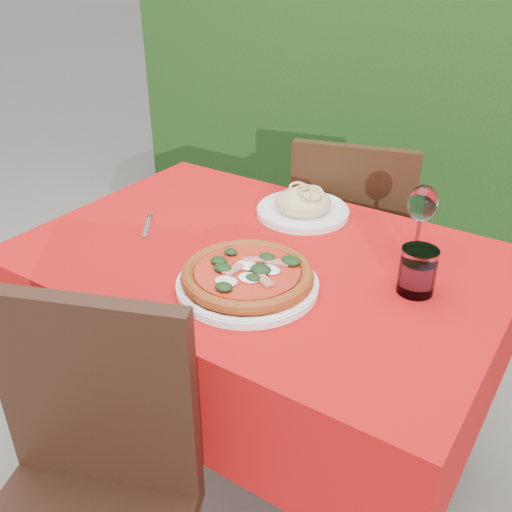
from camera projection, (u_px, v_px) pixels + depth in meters
The scene contains 10 objects.
ground at pixel (259, 449), 1.89m from camera, with size 60.00×60.00×0.00m, color #65615B.
hedge at pixel (449, 81), 2.57m from camera, with size 3.20×0.55×1.78m.
dining_table at pixel (260, 300), 1.60m from camera, with size 1.26×0.86×0.75m.
chair_near at pixel (84, 493), 1.13m from camera, with size 0.54×0.54×0.92m.
chair_far at pixel (352, 241), 2.07m from camera, with size 0.51×0.51×0.91m.
pizza_plate at pixel (247, 278), 1.36m from camera, with size 0.37×0.37×0.06m.
pasta_plate at pixel (303, 206), 1.72m from camera, with size 0.28×0.28×0.08m.
water_glass at pixel (417, 273), 1.34m from camera, with size 0.09×0.09×0.11m.
wine_glass at pixel (422, 206), 1.46m from camera, with size 0.08×0.08×0.19m.
fork at pixel (147, 227), 1.65m from camera, with size 0.02×0.17×0.00m, color silver.
Camera 1 is at (0.73, -1.12, 1.49)m, focal length 40.00 mm.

